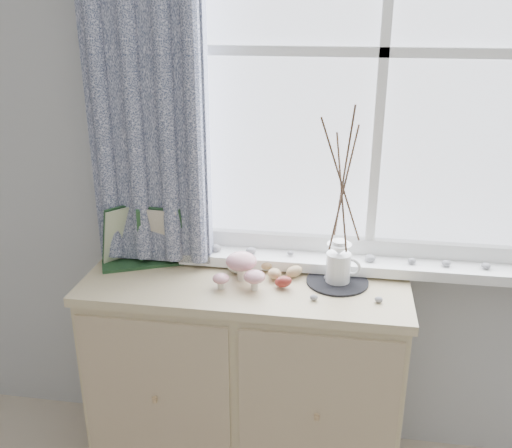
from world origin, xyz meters
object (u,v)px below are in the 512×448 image
object	(u,v)px
sideboard	(245,378)
toadstool_cluster	(242,267)
botanical_book	(138,238)
twig_pitcher	(343,181)

from	to	relation	value
sideboard	toadstool_cluster	size ratio (longest dim) A/B	6.33
botanical_book	toadstool_cluster	xyz separation A→B (m)	(0.41, -0.06, -0.06)
toadstool_cluster	twig_pitcher	bearing A→B (deg)	9.24
botanical_book	toadstool_cluster	distance (m)	0.42
toadstool_cluster	twig_pitcher	xyz separation A→B (m)	(0.34, 0.06, 0.32)
botanical_book	toadstool_cluster	world-z (taller)	botanical_book
botanical_book	sideboard	bearing A→B (deg)	-32.08
toadstool_cluster	sideboard	bearing A→B (deg)	34.57
botanical_book	toadstool_cluster	bearing A→B (deg)	-32.93
sideboard	botanical_book	size ratio (longest dim) A/B	3.33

